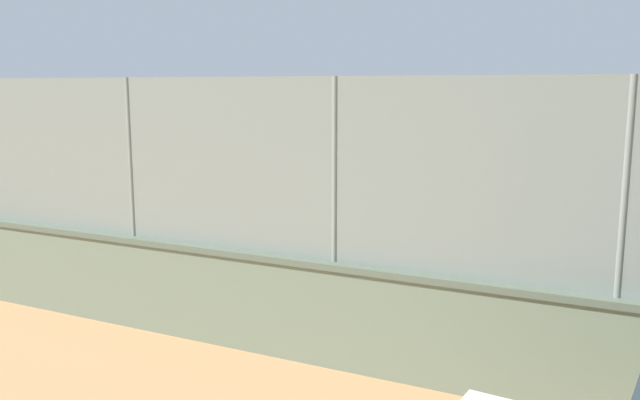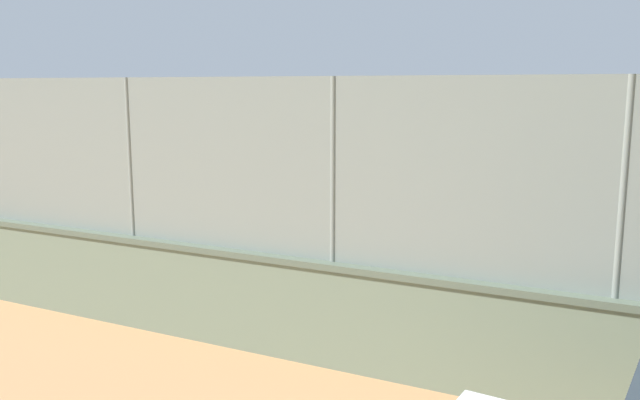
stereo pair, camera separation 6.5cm
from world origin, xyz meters
name	(u,v)px [view 1 (the left image)]	position (x,y,z in m)	size (l,w,h in m)	color
ground_plane	(451,193)	(0.00, 0.00, 0.00)	(260.00, 260.00, 0.00)	tan
perimeter_wall	(137,280)	(1.04, 13.57, 0.66)	(31.75, 0.83, 1.31)	slate
fence_panel_on_wall	(131,158)	(1.04, 13.57, 2.41)	(31.18, 0.52, 2.19)	gray
player_at_service_line	(278,231)	(0.10, 11.10, 0.98)	(1.24, 0.77, 1.65)	#591919
player_crossing_court	(212,216)	(2.22, 9.99, 0.86)	(0.93, 0.70, 1.48)	#591919
sports_ball	(176,288)	(1.47, 12.13, 0.07)	(0.15, 0.15, 0.15)	#3399D8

